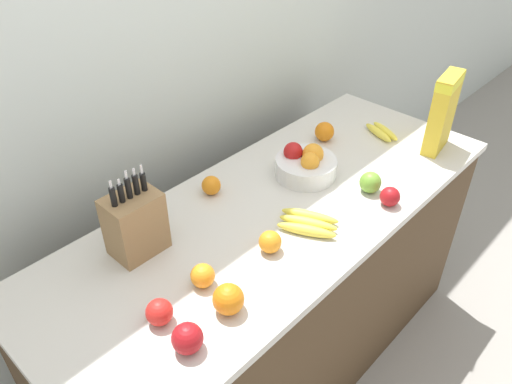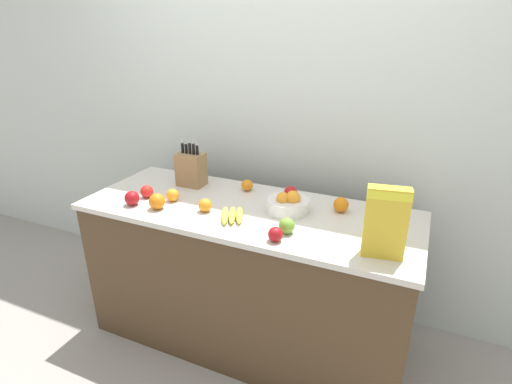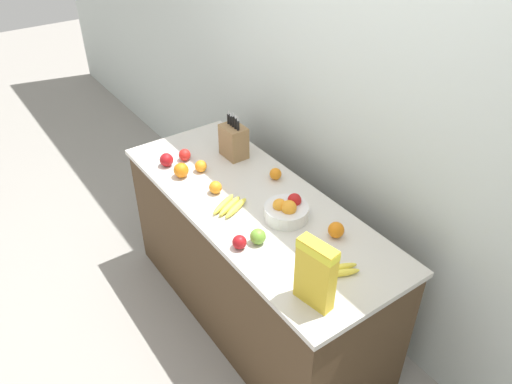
{
  "view_description": "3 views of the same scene",
  "coord_description": "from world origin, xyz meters",
  "px_view_note": "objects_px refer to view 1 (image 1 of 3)",
  "views": [
    {
      "loc": [
        -1.05,
        -0.88,
        1.94
      ],
      "look_at": [
        -0.08,
        0.04,
        0.96
      ],
      "focal_mm": 35.0,
      "sensor_mm": 36.0,
      "label": 1
    },
    {
      "loc": [
        0.84,
        -1.78,
        1.79
      ],
      "look_at": [
        0.06,
        -0.01,
        0.99
      ],
      "focal_mm": 28.0,
      "sensor_mm": 36.0,
      "label": 2
    },
    {
      "loc": [
        1.79,
        -1.25,
        2.48
      ],
      "look_at": [
        0.09,
        -0.05,
        1.01
      ],
      "focal_mm": 35.0,
      "sensor_mm": 36.0,
      "label": 3
    }
  ],
  "objects_px": {
    "apple_front": "(390,197)",
    "orange_near_bowl": "(228,299)",
    "apple_rear": "(187,338)",
    "apple_rightmost": "(159,312)",
    "banana_bunch_left": "(308,223)",
    "apple_leftmost": "(370,182)",
    "cereal_box": "(443,110)",
    "fruit_bowl": "(306,164)",
    "orange_front_right": "(211,185)",
    "orange_front_left": "(203,276)",
    "knife_block": "(135,223)",
    "banana_bunch_right": "(381,132)",
    "orange_mid_left": "(270,242)",
    "orange_by_cereal": "(324,132)"
  },
  "relations": [
    {
      "from": "orange_mid_left",
      "to": "banana_bunch_left",
      "type": "bearing_deg",
      "value": -5.3
    },
    {
      "from": "knife_block",
      "to": "orange_front_left",
      "type": "distance_m",
      "value": 0.27
    },
    {
      "from": "apple_rear",
      "to": "apple_front",
      "type": "bearing_deg",
      "value": -3.49
    },
    {
      "from": "orange_mid_left",
      "to": "fruit_bowl",
      "type": "bearing_deg",
      "value": 24.42
    },
    {
      "from": "orange_front_left",
      "to": "apple_rear",
      "type": "bearing_deg",
      "value": -141.67
    },
    {
      "from": "orange_near_bowl",
      "to": "orange_by_cereal",
      "type": "distance_m",
      "value": 0.99
    },
    {
      "from": "cereal_box",
      "to": "apple_front",
      "type": "bearing_deg",
      "value": 178.51
    },
    {
      "from": "apple_front",
      "to": "orange_near_bowl",
      "type": "distance_m",
      "value": 0.72
    },
    {
      "from": "orange_mid_left",
      "to": "apple_leftmost",
      "type": "bearing_deg",
      "value": -6.18
    },
    {
      "from": "banana_bunch_right",
      "to": "orange_front_right",
      "type": "height_order",
      "value": "orange_front_right"
    },
    {
      "from": "banana_bunch_left",
      "to": "orange_by_cereal",
      "type": "relative_size",
      "value": 2.82
    },
    {
      "from": "banana_bunch_right",
      "to": "orange_near_bowl",
      "type": "distance_m",
      "value": 1.14
    },
    {
      "from": "cereal_box",
      "to": "apple_rear",
      "type": "relative_size",
      "value": 3.89
    },
    {
      "from": "fruit_bowl",
      "to": "apple_rightmost",
      "type": "xyz_separation_m",
      "value": [
        -0.81,
        -0.16,
        -0.01
      ]
    },
    {
      "from": "fruit_bowl",
      "to": "banana_bunch_left",
      "type": "relative_size",
      "value": 1.01
    },
    {
      "from": "orange_front_left",
      "to": "fruit_bowl",
      "type": "bearing_deg",
      "value": 12.23
    },
    {
      "from": "orange_front_right",
      "to": "apple_rear",
      "type": "bearing_deg",
      "value": -137.67
    },
    {
      "from": "apple_front",
      "to": "orange_near_bowl",
      "type": "relative_size",
      "value": 0.8
    },
    {
      "from": "banana_bunch_left",
      "to": "orange_mid_left",
      "type": "relative_size",
      "value": 3.18
    },
    {
      "from": "banana_bunch_right",
      "to": "orange_mid_left",
      "type": "height_order",
      "value": "orange_mid_left"
    },
    {
      "from": "banana_bunch_left",
      "to": "apple_front",
      "type": "xyz_separation_m",
      "value": [
        0.29,
        -0.13,
        0.02
      ]
    },
    {
      "from": "banana_bunch_right",
      "to": "apple_leftmost",
      "type": "distance_m",
      "value": 0.43
    },
    {
      "from": "apple_front",
      "to": "orange_mid_left",
      "type": "relative_size",
      "value": 0.97
    },
    {
      "from": "apple_rightmost",
      "to": "orange_front_right",
      "type": "height_order",
      "value": "apple_rightmost"
    },
    {
      "from": "orange_near_bowl",
      "to": "orange_front_left",
      "type": "bearing_deg",
      "value": 82.66
    },
    {
      "from": "cereal_box",
      "to": "orange_near_bowl",
      "type": "xyz_separation_m",
      "value": [
        -1.18,
        0.0,
        -0.13
      ]
    },
    {
      "from": "orange_mid_left",
      "to": "cereal_box",
      "type": "bearing_deg",
      "value": -4.92
    },
    {
      "from": "apple_leftmost",
      "to": "orange_near_bowl",
      "type": "height_order",
      "value": "orange_near_bowl"
    },
    {
      "from": "apple_front",
      "to": "orange_front_right",
      "type": "distance_m",
      "value": 0.63
    },
    {
      "from": "apple_rightmost",
      "to": "apple_front",
      "type": "bearing_deg",
      "value": -11.33
    },
    {
      "from": "knife_block",
      "to": "apple_front",
      "type": "xyz_separation_m",
      "value": [
        0.73,
        -0.45,
        -0.07
      ]
    },
    {
      "from": "apple_leftmost",
      "to": "apple_rear",
      "type": "height_order",
      "value": "apple_rear"
    },
    {
      "from": "fruit_bowl",
      "to": "orange_front_right",
      "type": "relative_size",
      "value": 3.32
    },
    {
      "from": "cereal_box",
      "to": "orange_front_left",
      "type": "distance_m",
      "value": 1.18
    },
    {
      "from": "apple_front",
      "to": "apple_leftmost",
      "type": "height_order",
      "value": "apple_leftmost"
    },
    {
      "from": "orange_near_bowl",
      "to": "orange_front_right",
      "type": "bearing_deg",
      "value": 52.3
    },
    {
      "from": "banana_bunch_left",
      "to": "apple_leftmost",
      "type": "distance_m",
      "value": 0.31
    },
    {
      "from": "banana_bunch_left",
      "to": "apple_front",
      "type": "height_order",
      "value": "apple_front"
    },
    {
      "from": "knife_block",
      "to": "apple_rear",
      "type": "xyz_separation_m",
      "value": [
        -0.14,
        -0.39,
        -0.06
      ]
    },
    {
      "from": "banana_bunch_left",
      "to": "fruit_bowl",
      "type": "bearing_deg",
      "value": 40.4
    },
    {
      "from": "knife_block",
      "to": "orange_near_bowl",
      "type": "distance_m",
      "value": 0.38
    },
    {
      "from": "fruit_bowl",
      "to": "orange_front_left",
      "type": "bearing_deg",
      "value": -167.77
    },
    {
      "from": "apple_rightmost",
      "to": "orange_near_bowl",
      "type": "distance_m",
      "value": 0.18
    },
    {
      "from": "banana_bunch_right",
      "to": "orange_by_cereal",
      "type": "distance_m",
      "value": 0.26
    },
    {
      "from": "fruit_bowl",
      "to": "orange_mid_left",
      "type": "relative_size",
      "value": 3.2
    },
    {
      "from": "banana_bunch_right",
      "to": "orange_mid_left",
      "type": "xyz_separation_m",
      "value": [
        -0.86,
        -0.14,
        0.02
      ]
    },
    {
      "from": "cereal_box",
      "to": "orange_near_bowl",
      "type": "distance_m",
      "value": 1.18
    },
    {
      "from": "banana_bunch_left",
      "to": "apple_front",
      "type": "relative_size",
      "value": 3.27
    },
    {
      "from": "apple_leftmost",
      "to": "apple_rear",
      "type": "relative_size",
      "value": 0.96
    },
    {
      "from": "fruit_bowl",
      "to": "banana_bunch_left",
      "type": "height_order",
      "value": "fruit_bowl"
    }
  ]
}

